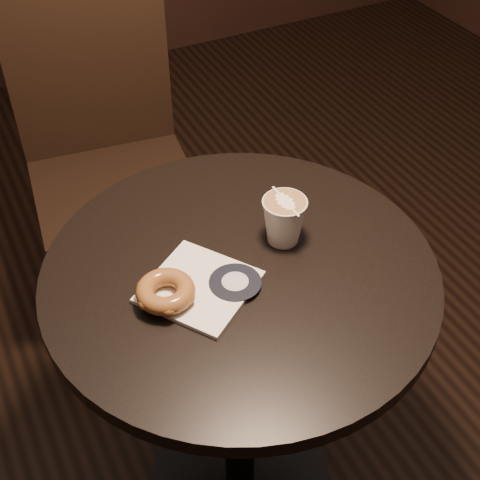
# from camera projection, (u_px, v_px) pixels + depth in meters

# --- Properties ---
(cafe_table) EXTENTS (0.70, 0.70, 0.75)m
(cafe_table) POSITION_uv_depth(u_px,v_px,m) (240.00, 340.00, 1.30)
(cafe_table) COLOR black
(cafe_table) RESTS_ON ground
(chair) EXTENTS (0.47, 0.47, 1.06)m
(chair) POSITION_uv_depth(u_px,v_px,m) (103.00, 132.00, 1.77)
(chair) COLOR black
(chair) RESTS_ON ground
(pastry_bag) EXTENTS (0.23, 0.23, 0.01)m
(pastry_bag) POSITION_uv_depth(u_px,v_px,m) (199.00, 287.00, 1.13)
(pastry_bag) COLOR white
(pastry_bag) RESTS_ON cafe_table
(doughnut) EXTENTS (0.10, 0.10, 0.03)m
(doughnut) POSITION_uv_depth(u_px,v_px,m) (166.00, 291.00, 1.10)
(doughnut) COLOR brown
(doughnut) RESTS_ON pastry_bag
(latte_cup) EXTENTS (0.08, 0.08, 0.09)m
(latte_cup) POSITION_uv_depth(u_px,v_px,m) (284.00, 221.00, 1.19)
(latte_cup) COLOR white
(latte_cup) RESTS_ON cafe_table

